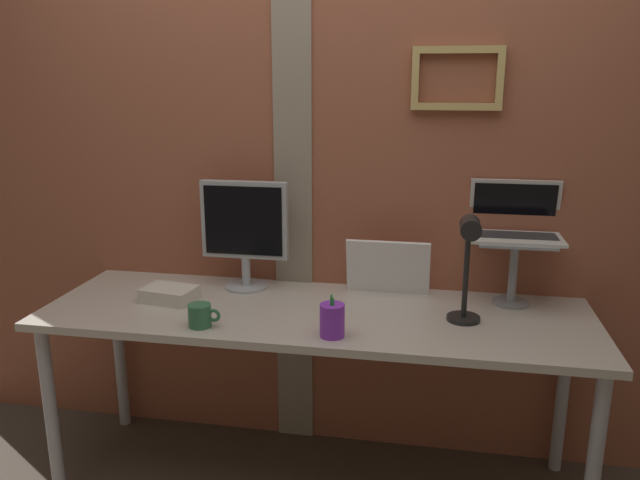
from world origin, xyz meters
The scene contains 10 objects.
brick_wall_back centered at (0.00, 0.46, 1.18)m, with size 3.73×0.16×2.36m.
desk centered at (0.05, 0.07, 0.67)m, with size 2.07×0.66×0.74m.
monitor centered at (-0.28, 0.27, 1.00)m, with size 0.36×0.18×0.45m.
laptop_stand centered at (0.79, 0.28, 0.92)m, with size 0.28×0.22×0.26m.
laptop centered at (0.79, 0.34, 1.06)m, with size 0.34×0.24×0.21m.
whiteboard_panel centered at (0.30, 0.30, 0.86)m, with size 0.33×0.02×0.23m, color white.
desk_lamp centered at (0.60, 0.02, 0.99)m, with size 0.12×0.20×0.40m.
pen_cup centered at (0.15, -0.16, 0.80)m, with size 0.08×0.08×0.15m.
coffee_mug centered at (-0.32, -0.16, 0.78)m, with size 0.12×0.08×0.08m.
paper_clutter_stack centered at (-0.54, 0.07, 0.77)m, with size 0.20×0.14×0.05m, color silver.
Camera 1 is at (0.47, -2.11, 1.60)m, focal length 35.05 mm.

